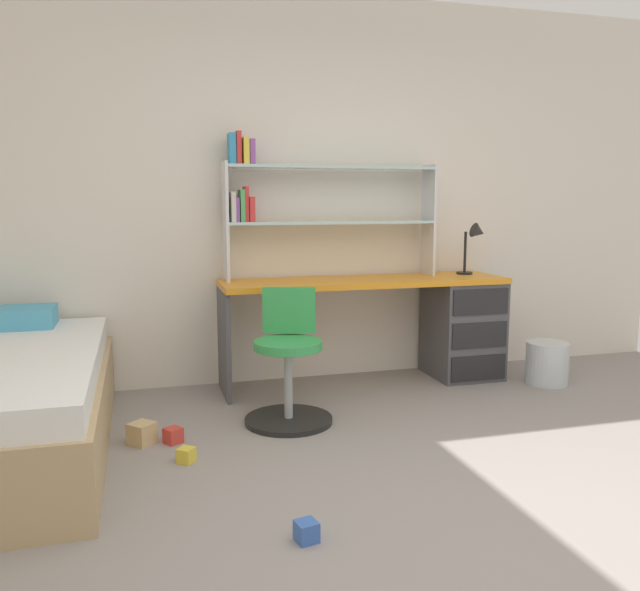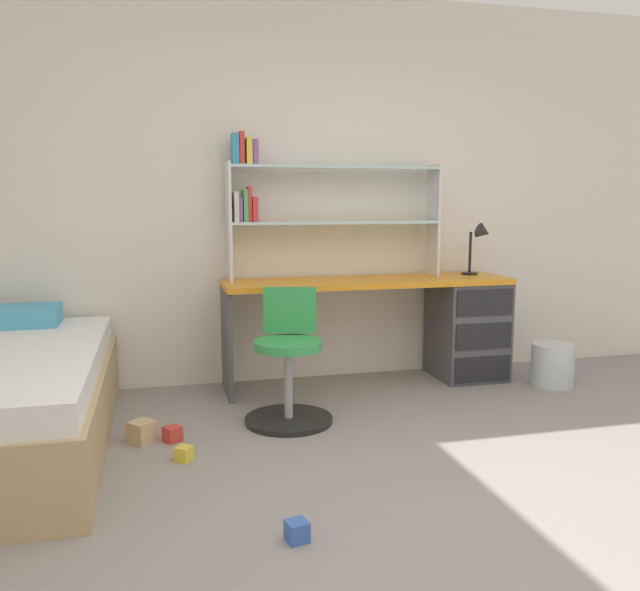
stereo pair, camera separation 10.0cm
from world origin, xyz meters
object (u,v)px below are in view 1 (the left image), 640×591
at_px(swivel_chair, 289,370).
at_px(waste_bin, 547,363).
at_px(desk_lamp, 475,240).
at_px(desk, 435,321).
at_px(toy_block_yellow_1, 186,455).
at_px(toy_block_blue_2, 306,531).
at_px(toy_block_red_3, 173,435).
at_px(bookshelf_hutch, 306,197).
at_px(toy_block_natural_0, 142,433).

distance_m(swivel_chair, waste_bin, 1.99).
xyz_separation_m(desk_lamp, swivel_chair, (-1.58, -0.67, -0.70)).
relative_size(swivel_chair, waste_bin, 2.61).
height_order(desk, desk_lamp, desk_lamp).
bearing_deg(swivel_chair, toy_block_yellow_1, -143.96).
bearing_deg(toy_block_blue_2, toy_block_red_3, 110.38).
relative_size(toy_block_yellow_1, toy_block_red_3, 0.89).
height_order(bookshelf_hutch, toy_block_natural_0, bookshelf_hutch).
distance_m(desk, waste_bin, 0.85).
xyz_separation_m(swivel_chair, toy_block_blue_2, (-0.25, -1.36, -0.27)).
bearing_deg(toy_block_natural_0, bookshelf_hutch, 38.53).
distance_m(waste_bin, toy_block_natural_0, 2.84).
xyz_separation_m(desk_lamp, waste_bin, (0.38, -0.40, -0.86)).
relative_size(bookshelf_hutch, desk_lamp, 3.96).
relative_size(desk_lamp, toy_block_yellow_1, 5.14).
distance_m(desk, toy_block_red_3, 2.13).
bearing_deg(waste_bin, swivel_chair, -172.16).
xyz_separation_m(desk_lamp, toy_block_blue_2, (-1.83, -2.03, -0.97)).
relative_size(desk, toy_block_yellow_1, 27.13).
xyz_separation_m(desk_lamp, toy_block_red_3, (-2.26, -0.85, -0.97)).
bearing_deg(toy_block_yellow_1, toy_block_red_3, 99.66).
distance_m(desk_lamp, waste_bin, 1.02).
height_order(desk_lamp, toy_block_red_3, desk_lamp).
relative_size(bookshelf_hutch, toy_block_blue_2, 18.95).
bearing_deg(bookshelf_hutch, toy_block_yellow_1, -127.43).
height_order(swivel_chair, toy_block_yellow_1, swivel_chair).
bearing_deg(desk, toy_block_red_3, -157.38).
bearing_deg(swivel_chair, bookshelf_hutch, 68.15).
xyz_separation_m(swivel_chair, waste_bin, (1.96, 0.27, -0.16)).
bearing_deg(desk, desk_lamp, 7.70).
distance_m(desk_lamp, swivel_chair, 1.86).
bearing_deg(desk, toy_block_natural_0, -159.67).
distance_m(bookshelf_hutch, toy_block_red_3, 1.88).
bearing_deg(waste_bin, toy_block_blue_2, -143.59).
bearing_deg(toy_block_red_3, desk_lamp, 20.58).
bearing_deg(toy_block_yellow_1, bookshelf_hutch, 52.57).
height_order(desk_lamp, swivel_chair, desk_lamp).
relative_size(desk_lamp, swivel_chair, 0.49).
relative_size(bookshelf_hutch, toy_block_natural_0, 12.86).
xyz_separation_m(bookshelf_hutch, desk_lamp, (1.27, -0.10, -0.32)).
xyz_separation_m(desk, waste_bin, (0.71, -0.36, -0.28)).
height_order(toy_block_natural_0, toy_block_red_3, toy_block_natural_0).
height_order(waste_bin, toy_block_blue_2, waste_bin).
relative_size(waste_bin, toy_block_natural_0, 2.55).
distance_m(desk_lamp, toy_block_red_3, 2.60).
bearing_deg(toy_block_red_3, toy_block_yellow_1, -80.34).
distance_m(bookshelf_hutch, toy_block_blue_2, 2.55).
distance_m(desk_lamp, toy_block_yellow_1, 2.67).
bearing_deg(desk_lamp, toy_block_natural_0, -161.31).
bearing_deg(desk, swivel_chair, -153.29).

